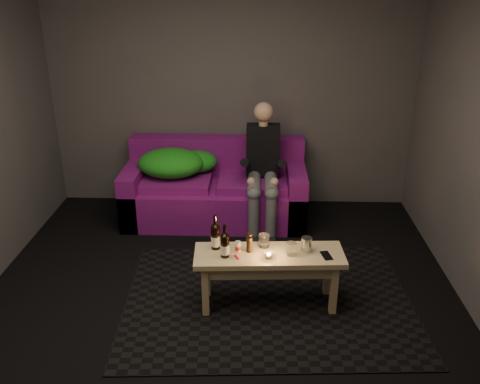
{
  "coord_description": "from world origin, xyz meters",
  "views": [
    {
      "loc": [
        0.29,
        -3.26,
        2.5
      ],
      "look_at": [
        0.13,
        1.13,
        0.59
      ],
      "focal_mm": 38.0,
      "sensor_mm": 36.0,
      "label": 1
    }
  ],
  "objects_px": {
    "beer_bottle_a": "(216,236)",
    "beer_bottle_b": "(225,245)",
    "steel_cup": "(306,244)",
    "sofa": "(216,191)",
    "person": "(263,165)",
    "coffee_table": "(269,262)"
  },
  "relations": [
    {
      "from": "person",
      "to": "steel_cup",
      "type": "distance_m",
      "value": 1.47
    },
    {
      "from": "coffee_table",
      "to": "beer_bottle_b",
      "type": "xyz_separation_m",
      "value": [
        -0.34,
        -0.06,
        0.19
      ]
    },
    {
      "from": "sofa",
      "to": "coffee_table",
      "type": "bearing_deg",
      "value": -71.13
    },
    {
      "from": "steel_cup",
      "to": "person",
      "type": "bearing_deg",
      "value": 103.32
    },
    {
      "from": "person",
      "to": "steel_cup",
      "type": "relative_size",
      "value": 10.97
    },
    {
      "from": "beer_bottle_a",
      "to": "beer_bottle_b",
      "type": "relative_size",
      "value": 1.07
    },
    {
      "from": "coffee_table",
      "to": "beer_bottle_b",
      "type": "relative_size",
      "value": 4.35
    },
    {
      "from": "beer_bottle_b",
      "to": "steel_cup",
      "type": "bearing_deg",
      "value": 9.77
    },
    {
      "from": "coffee_table",
      "to": "beer_bottle_a",
      "type": "distance_m",
      "value": 0.47
    },
    {
      "from": "sofa",
      "to": "person",
      "type": "height_order",
      "value": "person"
    },
    {
      "from": "coffee_table",
      "to": "beer_bottle_b",
      "type": "bearing_deg",
      "value": -169.45
    },
    {
      "from": "sofa",
      "to": "coffee_table",
      "type": "xyz_separation_m",
      "value": [
        0.55,
        -1.62,
        0.09
      ]
    },
    {
      "from": "beer_bottle_b",
      "to": "person",
      "type": "bearing_deg",
      "value": 78.99
    },
    {
      "from": "beer_bottle_b",
      "to": "steel_cup",
      "type": "xyz_separation_m",
      "value": [
        0.63,
        0.11,
        -0.04
      ]
    },
    {
      "from": "beer_bottle_a",
      "to": "steel_cup",
      "type": "xyz_separation_m",
      "value": [
        0.71,
        -0.01,
        -0.05
      ]
    },
    {
      "from": "sofa",
      "to": "steel_cup",
      "type": "distance_m",
      "value": 1.81
    },
    {
      "from": "person",
      "to": "beer_bottle_a",
      "type": "relative_size",
      "value": 4.4
    },
    {
      "from": "person",
      "to": "sofa",
      "type": "bearing_deg",
      "value": 162.83
    },
    {
      "from": "beer_bottle_a",
      "to": "steel_cup",
      "type": "bearing_deg",
      "value": -1.17
    },
    {
      "from": "person",
      "to": "coffee_table",
      "type": "relative_size",
      "value": 1.08
    },
    {
      "from": "person",
      "to": "coffee_table",
      "type": "height_order",
      "value": "person"
    },
    {
      "from": "coffee_table",
      "to": "steel_cup",
      "type": "distance_m",
      "value": 0.33
    }
  ]
}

